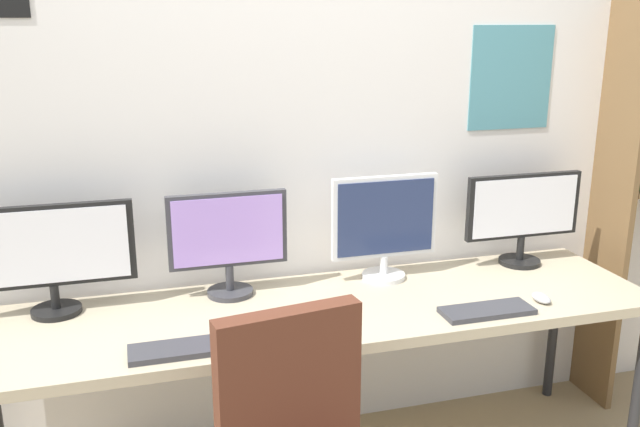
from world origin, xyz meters
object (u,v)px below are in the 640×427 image
(monitor_far_left, at_px, (50,252))
(computer_mouse, at_px, (541,298))
(monitor_center_left, at_px, (228,238))
(keyboard_left, at_px, (178,350))
(monitor_far_right, at_px, (523,213))
(keyboard_right, at_px, (487,311))
(monitor_center_right, at_px, (385,224))
(desk, at_px, (324,317))

(monitor_far_left, relative_size, computer_mouse, 6.20)
(monitor_center_left, distance_m, keyboard_left, 0.55)
(monitor_far_right, bearing_deg, computer_mouse, -110.67)
(monitor_far_left, relative_size, keyboard_right, 1.73)
(keyboard_left, height_order, keyboard_right, same)
(monitor_center_left, xyz_separation_m, computer_mouse, (1.14, -0.40, -0.22))
(keyboard_left, bearing_deg, monitor_center_right, 26.63)
(monitor_far_left, height_order, keyboard_right, monitor_far_left)
(monitor_far_left, height_order, monitor_center_right, monitor_center_right)
(monitor_center_left, bearing_deg, desk, -33.40)
(desk, height_order, monitor_center_right, monitor_center_right)
(desk, relative_size, computer_mouse, 26.78)
(monitor_center_right, relative_size, keyboard_right, 1.30)
(keyboard_left, distance_m, computer_mouse, 1.37)
(desk, height_order, monitor_center_left, monitor_center_left)
(monitor_center_left, height_order, monitor_far_right, monitor_center_left)
(keyboard_right, bearing_deg, monitor_far_right, 47.47)
(desk, xyz_separation_m, monitor_far_left, (-0.97, 0.21, 0.28))
(monitor_far_left, relative_size, monitor_center_left, 1.30)
(desk, bearing_deg, computer_mouse, -13.22)
(monitor_center_right, height_order, keyboard_right, monitor_center_right)
(desk, height_order, keyboard_left, keyboard_left)
(monitor_far_left, distance_m, keyboard_right, 1.60)
(monitor_far_left, distance_m, monitor_center_right, 1.29)
(monitor_far_left, relative_size, keyboard_left, 1.86)
(monitor_center_left, bearing_deg, monitor_far_left, 179.99)
(keyboard_left, bearing_deg, computer_mouse, 1.62)
(desk, distance_m, computer_mouse, 0.84)
(monitor_far_left, xyz_separation_m, keyboard_right, (1.53, -0.44, -0.23))
(desk, relative_size, monitor_center_left, 5.60)
(monitor_far_right, bearing_deg, keyboard_right, -132.53)
(desk, bearing_deg, monitor_center_left, 146.60)
(monitor_center_left, height_order, keyboard_right, monitor_center_left)
(monitor_far_left, bearing_deg, monitor_center_left, -0.01)
(desk, xyz_separation_m, monitor_far_right, (0.97, 0.21, 0.28))
(monitor_center_right, bearing_deg, keyboard_left, -153.37)
(desk, height_order, keyboard_right, keyboard_right)
(desk, height_order, computer_mouse, computer_mouse)
(monitor_center_left, relative_size, monitor_center_right, 1.03)
(monitor_far_right, distance_m, computer_mouse, 0.48)
(monitor_far_left, bearing_deg, computer_mouse, -12.78)
(computer_mouse, bearing_deg, monitor_far_left, 167.22)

